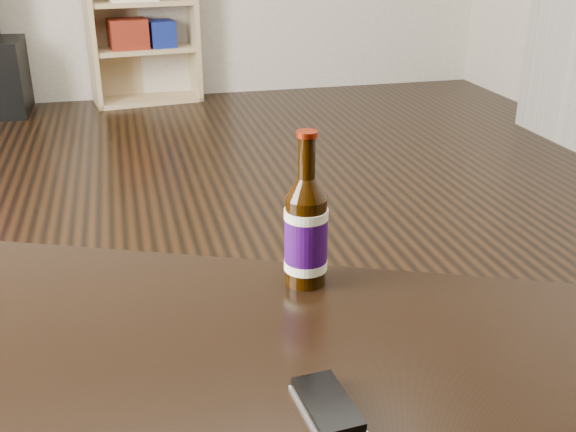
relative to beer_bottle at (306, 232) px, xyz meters
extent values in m
cube|color=black|center=(-0.25, 0.63, -0.60)|extent=(5.00, 6.00, 0.01)
cube|color=tan|center=(-0.42, 3.46, 0.02)|extent=(0.07, 0.31, 1.24)
cube|color=tan|center=(0.22, 3.55, 0.02)|extent=(0.07, 0.31, 1.24)
cube|color=tan|center=(-0.10, 3.50, -0.58)|extent=(0.71, 0.40, 0.03)
cube|color=tan|center=(-0.12, 3.64, 0.02)|extent=(0.67, 0.12, 1.24)
cube|color=tan|center=(-0.10, 3.50, -0.26)|extent=(0.64, 0.36, 0.03)
cube|color=tan|center=(-0.10, 3.50, 0.02)|extent=(0.64, 0.36, 0.03)
cube|color=maroon|center=(-0.19, 3.47, -0.16)|extent=(0.25, 0.22, 0.18)
cube|color=navy|center=(0.02, 3.50, -0.17)|extent=(0.18, 0.21, 0.16)
cube|color=black|center=(-0.18, -0.28, -0.13)|extent=(1.55, 1.26, 0.07)
cylinder|color=black|center=(0.00, 0.00, -0.02)|extent=(0.08, 0.08, 0.15)
cylinder|color=#2B064C|center=(0.00, 0.00, -0.01)|extent=(0.09, 0.09, 0.09)
cylinder|color=white|center=(0.00, 0.00, 0.03)|extent=(0.09, 0.09, 0.02)
cylinder|color=white|center=(0.00, 0.00, -0.06)|extent=(0.09, 0.09, 0.02)
cone|color=black|center=(0.00, 0.00, 0.08)|extent=(0.08, 0.08, 0.03)
cylinder|color=black|center=(0.00, 0.00, 0.13)|extent=(0.03, 0.03, 0.07)
cylinder|color=maroon|center=(0.00, 0.00, 0.16)|extent=(0.04, 0.04, 0.01)
cube|color=silver|center=(-0.06, -0.33, -0.09)|extent=(0.07, 0.12, 0.01)
cube|color=black|center=(-0.06, -0.33, -0.08)|extent=(0.06, 0.11, 0.02)
cylinder|color=silver|center=(-0.06, -0.36, -0.07)|extent=(0.02, 0.02, 0.00)
camera|label=1|loc=(-0.27, -0.95, 0.45)|focal=42.00mm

